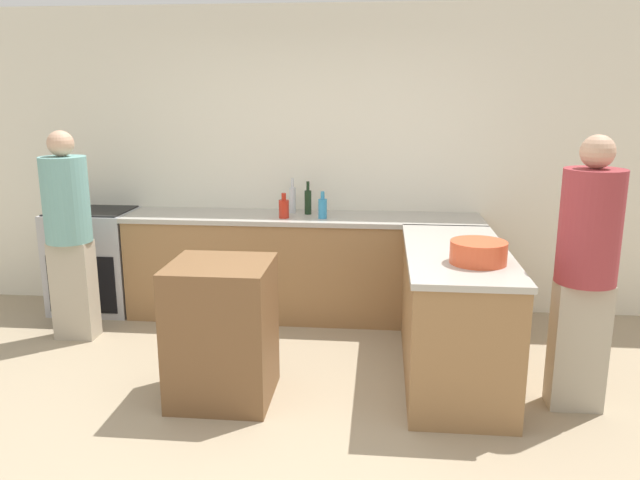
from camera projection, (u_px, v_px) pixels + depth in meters
name	position (u px, v px, depth m)	size (l,w,h in m)	color
ground_plane	(262.00, 430.00, 3.71)	(14.00, 14.00, 0.00)	tan
wall_back	(307.00, 162.00, 5.61)	(8.00, 0.06, 2.70)	silver
counter_back	(303.00, 266.00, 5.51)	(3.09, 0.61, 0.92)	olive
counter_peninsula	(454.00, 313.00, 4.34)	(0.69, 1.64, 0.92)	olive
range_oven	(95.00, 260.00, 5.69)	(0.73, 0.59, 0.93)	#ADADB2
island_table	(222.00, 331.00, 4.02)	(0.64, 0.61, 0.91)	brown
mixing_bowl	(478.00, 252.00, 3.88)	(0.35, 0.35, 0.14)	#DB512D
wine_bottle_dark	(308.00, 201.00, 5.44)	(0.06, 0.06, 0.29)	black
vinegar_bottle_clear	(293.00, 199.00, 5.51)	(0.06, 0.06, 0.31)	silver
dish_soap_bottle	(323.00, 208.00, 5.26)	(0.07, 0.07, 0.23)	#338CBF
hot_sauce_bottle	(284.00, 208.00, 5.28)	(0.09, 0.09, 0.21)	red
person_by_range	(69.00, 229.00, 4.92)	(0.36, 0.36, 1.68)	#ADA38E
person_at_peninsula	(586.00, 266.00, 3.79)	(0.36, 0.36, 1.72)	#ADA38E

